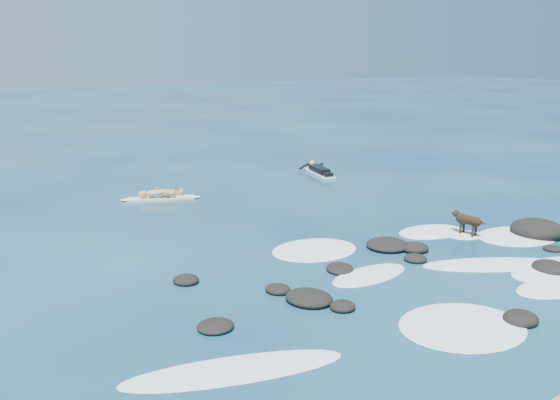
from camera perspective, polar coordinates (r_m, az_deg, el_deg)
ground at (r=16.47m, az=11.51°, el=-5.38°), size 160.00×160.00×0.00m
reef_rocks at (r=17.49m, az=23.22°, el=-4.71°), size 13.62×6.36×0.64m
breaking_foam at (r=15.75m, az=14.83°, el=-6.43°), size 13.62×7.70×0.12m
standing_surfer_rig at (r=22.69m, az=-10.91°, el=1.62°), size 2.82×1.14×1.63m
paddling_surfer_rig at (r=26.95m, az=3.58°, el=2.69°), size 1.18×2.67×0.46m
dog at (r=18.78m, az=16.72°, el=-1.76°), size 0.45×1.14×0.73m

